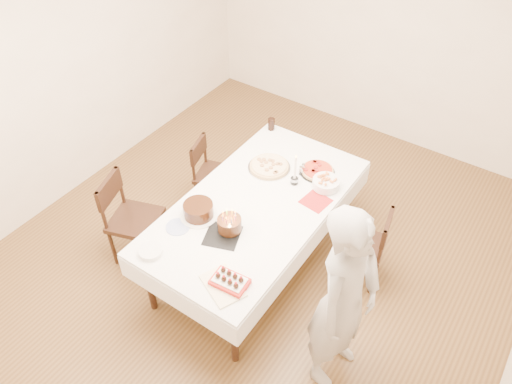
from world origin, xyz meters
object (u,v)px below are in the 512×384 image
Objects in this scene: pizza_white at (269,166)px; taper_candle at (295,169)px; chair_left_savory at (216,175)px; dining_table at (256,233)px; birthday_cake at (229,221)px; cola_glass at (271,124)px; pasta_bowl at (326,183)px; chair_left_dessert at (135,220)px; layer_cake at (198,210)px; chair_right_savory at (362,245)px; person at (344,302)px; pizza_pepperoni at (317,171)px; strawberry_box at (230,281)px.

taper_candle is at bearing -9.52° from pizza_white.
taper_candle is (0.92, -0.01, 0.52)m from chair_left_savory.
birthday_cake reaches higher than dining_table.
pasta_bowl is at bearing -28.02° from cola_glass.
chair_left_savory is at bearing -118.98° from chair_left_dessert.
birthday_cake is (0.48, -1.36, 0.04)m from cola_glass.
layer_cake is 1.62× the size of birthday_cake.
chair_right_savory is 0.48× the size of person.
cola_glass is at bearing -133.66° from chair_left_savory.
chair_left_savory is 0.98m from chair_left_dessert.
pasta_bowl reaches higher than chair_right_savory.
chair_left_savory is 1.11m from pizza_pepperoni.
chair_left_dessert reaches higher than pasta_bowl.
dining_table is at bearing -63.81° from cola_glass.
dining_table is 0.69m from taper_candle.
pizza_white is 1.24× the size of pizza_pepperoni.
birthday_cake reaches higher than chair_left_savory.
chair_right_savory is at bearing -1.34° from taper_candle.
taper_candle reaches higher than layer_cake.
strawberry_box is (0.32, -0.43, -0.07)m from birthday_cake.
pizza_white is 1.48× the size of strawberry_box.
person is 4.26× the size of pizza_white.
chair_left_savory is 0.47× the size of person.
pasta_bowl is 0.73× the size of taper_candle.
chair_left_savory is 1.02m from layer_cake.
chair_right_savory is at bearing -22.69° from pizza_pepperoni.
layer_cake is at bearing 104.47° from chair_left_savory.
pizza_pepperoni is 1.34× the size of pasta_bowl.
birthday_cake is (-0.24, -1.03, 0.08)m from pizza_pepperoni.
pizza_white is 2.02× the size of birthday_cake.
taper_candle reaches higher than strawberry_box.
strawberry_box is at bearing -93.07° from pasta_bowl.
strawberry_box is (1.28, -0.26, 0.33)m from chair_left_dessert.
taper_candle is at bearing 60.74° from layer_cake.
chair_right_savory is 1.37m from strawberry_box.
layer_cake is at bearing -99.75° from pizza_white.
person reaches higher than strawberry_box.
chair_right_savory is at bearing 33.60° from layer_cake.
chair_left_dessert reaches higher than pizza_white.
chair_right_savory is at bearing 65.69° from strawberry_box.
birthday_cake reaches higher than strawberry_box.
chair_left_dessert reaches higher than chair_left_savory.
birthday_cake is (0.16, -0.83, 0.08)m from pizza_white.
pizza_white is 0.44m from pizza_pepperoni.
chair_left_dessert is at bearing 94.84° from person.
person reaches higher than pasta_bowl.
layer_cake is (-0.45, -0.80, -0.10)m from taper_candle.
pizza_pepperoni is at bearing -24.77° from cola_glass.
chair_left_savory is at bearing 179.53° from taper_candle.
person reaches higher than pizza_pepperoni.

